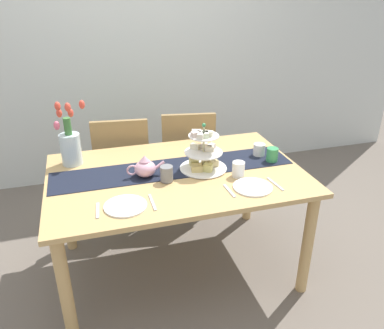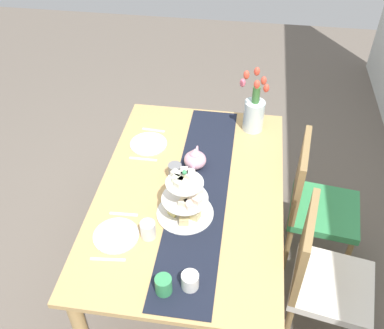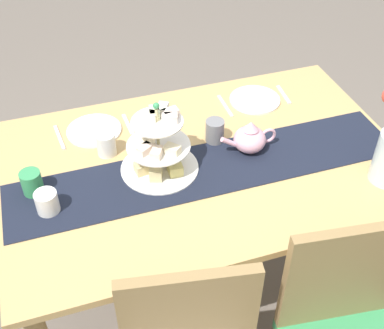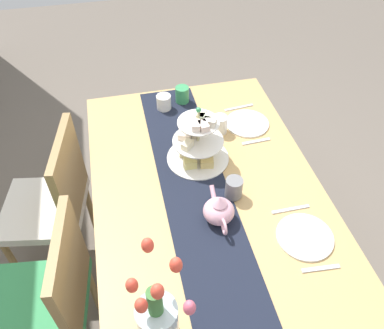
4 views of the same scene
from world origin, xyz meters
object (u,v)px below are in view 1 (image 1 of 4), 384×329
Objects in this scene: tiered_cake_stand at (203,154)px; fork_left at (98,210)px; fork_right at (229,191)px; mug_grey at (167,174)px; chair_right at (187,156)px; dinner_plate_left at (125,206)px; mug_white_text at (238,169)px; mug_orange at (272,155)px; teapot at (145,168)px; dining_table at (177,186)px; knife_left at (152,202)px; dinner_plate_right at (253,187)px; cream_jug at (259,150)px; tulip_vase at (70,144)px; chair_left at (123,164)px; knife_right at (275,184)px.

tiered_cake_stand is 2.03× the size of fork_left.
mug_grey is (-0.32, 0.22, 0.05)m from fork_right.
chair_right is 1.26m from dinner_plate_left.
chair_right is 0.95m from mug_white_text.
chair_right reaches higher than mug_orange.
teapot reaches higher than fork_right.
dinner_plate_left is 0.35m from mug_grey.
teapot is 0.45m from fork_left.
dinner_plate_left is at bearing -138.58° from dining_table.
dining_table is at bearing -179.24° from tiered_cake_stand.
knife_left is 1.79× the size of mug_grey.
dinner_plate_right is 2.42× the size of mug_grey.
fork_right is 1.58× the size of mug_orange.
dinner_plate_right is at bearing -40.10° from dining_table.
cream_jug is 0.57× the size of fork_right.
dining_table is at bearing 126.14° from fork_right.
mug_orange reaches higher than knife_left.
tulip_vase is at bearing 122.67° from knife_left.
mug_orange is (0.65, -0.02, 0.15)m from dining_table.
chair_left is 1.09m from knife_left.
chair_left is 0.54m from chair_right.
teapot is 0.66m from dinner_plate_right.
tulip_vase is 4.53× the size of mug_grey.
dinner_plate_right is at bearing -57.83° from tiered_cake_stand.
fork_left is (-0.50, -0.32, 0.10)m from dining_table.
chair_right reaches higher than knife_right.
dinner_plate_left is 1.35× the size of knife_left.
dinner_plate_right is 0.51m from mug_grey.
knife_left is 0.59m from dinner_plate_right.
cream_jug is 0.47m from dinner_plate_right.
knife_right is 1.79× the size of mug_orange.
chair_right is 9.58× the size of mug_orange.
dinner_plate_left is (-0.64, -1.06, 0.25)m from chair_right.
teapot is 0.84m from mug_orange.
tulip_vase is 2.53× the size of knife_right.
dinner_plate_right is (0.20, -0.32, -0.10)m from tiered_cake_stand.
dinner_plate_left is at bearing -167.31° from mug_white_text.
chair_left is 1.34m from knife_right.
tulip_vase is at bearing 147.60° from dinner_plate_right.
dinner_plate_left is 1.53× the size of fork_right.
teapot reaches higher than mug_grey.
chair_right reaches higher than dining_table.
chair_left is at bearing 77.02° from fork_left.
mug_grey is at bearing -158.67° from tiered_cake_stand.
tulip_vase is 0.70m from dinner_plate_left.
dinner_plate_right is (-0.23, -0.41, -0.04)m from cream_jug.
mug_grey is at bearing -173.86° from mug_orange.
tiered_cake_stand is at bearing -98.02° from chair_right.
knife_left is 0.74m from knife_right.
fork_left is (-0.31, -0.32, -0.06)m from teapot.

